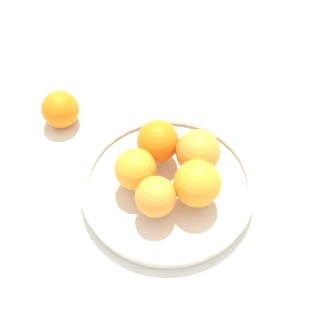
{
  "coord_description": "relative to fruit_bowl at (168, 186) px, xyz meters",
  "views": [
    {
      "loc": [
        -0.25,
        -0.39,
        0.71
      ],
      "look_at": [
        0.0,
        0.0,
        0.07
      ],
      "focal_mm": 50.0,
      "sensor_mm": 36.0,
      "label": 1
    }
  ],
  "objects": [
    {
      "name": "fruit_bowl",
      "position": [
        0.0,
        0.0,
        0.0
      ],
      "size": [
        0.31,
        0.31,
        0.04
      ],
      "color": "silver",
      "rests_on": "ground_plane"
    },
    {
      "name": "ground_plane",
      "position": [
        0.0,
        0.0,
        -0.02
      ],
      "size": [
        4.0,
        4.0,
        0.0
      ],
      "primitive_type": "plane",
      "color": "silver"
    },
    {
      "name": "orange_pile",
      "position": [
        0.01,
        -0.0,
        0.06
      ],
      "size": [
        0.18,
        0.19,
        0.08
      ],
      "color": "orange",
      "rests_on": "fruit_bowl"
    },
    {
      "name": "stray_orange",
      "position": [
        -0.09,
        0.26,
        0.02
      ],
      "size": [
        0.07,
        0.07,
        0.07
      ],
      "primitive_type": "sphere",
      "color": "orange",
      "rests_on": "ground_plane"
    }
  ]
}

